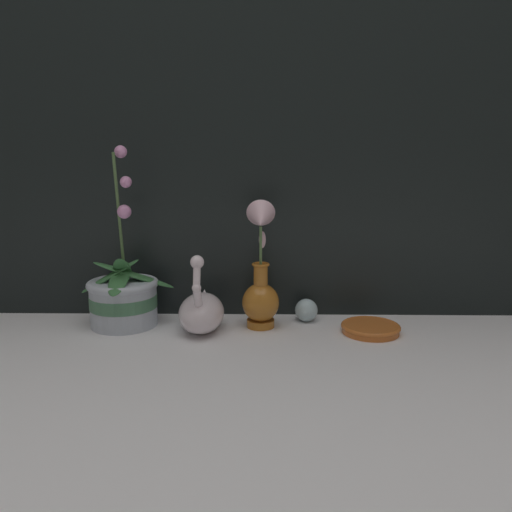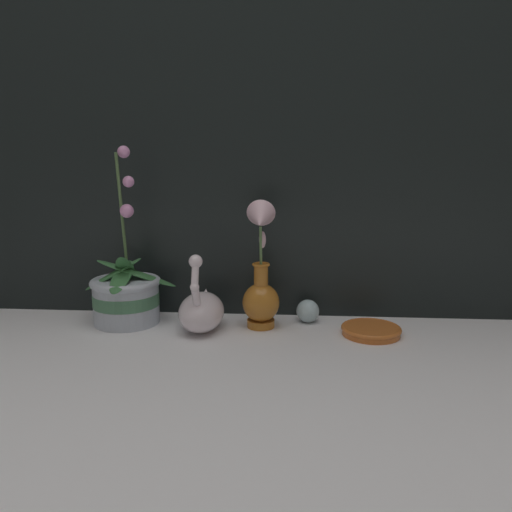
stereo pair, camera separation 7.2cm
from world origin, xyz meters
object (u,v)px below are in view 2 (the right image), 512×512
object	(u,v)px
swan_figurine	(202,309)
orchid_potted_plant	(126,294)
blue_vase	(261,283)
glass_sphere	(308,311)
amber_dish	(371,330)

from	to	relation	value
swan_figurine	orchid_potted_plant	bearing A→B (deg)	168.04
blue_vase	glass_sphere	size ratio (longest dim) A/B	5.40
orchid_potted_plant	swan_figurine	distance (m)	0.22
glass_sphere	amber_dish	world-z (taller)	glass_sphere
blue_vase	orchid_potted_plant	bearing A→B (deg)	177.08
orchid_potted_plant	glass_sphere	world-z (taller)	orchid_potted_plant
orchid_potted_plant	swan_figurine	bearing A→B (deg)	-11.96
amber_dish	glass_sphere	bearing A→B (deg)	149.96
orchid_potted_plant	swan_figurine	xyz separation A→B (m)	(0.22, -0.05, -0.02)
orchid_potted_plant	amber_dish	size ratio (longest dim) A/B	3.13
orchid_potted_plant	blue_vase	size ratio (longest dim) A/B	1.40
blue_vase	amber_dish	distance (m)	0.31
orchid_potted_plant	swan_figurine	size ratio (longest dim) A/B	2.23
swan_figurine	glass_sphere	bearing A→B (deg)	16.80
orchid_potted_plant	glass_sphere	size ratio (longest dim) A/B	7.53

